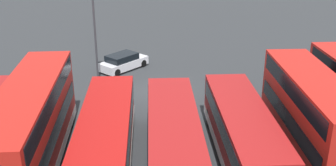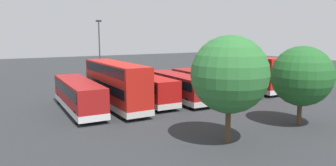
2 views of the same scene
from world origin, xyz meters
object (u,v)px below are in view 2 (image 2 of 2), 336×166
bus_single_deck_fourth (178,86)px  box_truck_blue (279,74)px  bus_double_decker_sixth (115,84)px  waste_bin_yellow (75,86)px  bus_double_decker_near_end (244,72)px  lamp_post_tall (100,50)px  bus_double_decker_second (227,74)px  car_hatchback_silver (107,80)px  bus_single_deck_third (203,83)px  bus_single_deck_seventh (78,94)px  bus_single_deck_fifth (147,88)px

bus_single_deck_fourth → box_truck_blue: (-17.83, -0.90, 0.09)m
bus_double_decker_sixth → waste_bin_yellow: bearing=-86.0°
bus_double_decker_near_end → waste_bin_yellow: bus_double_decker_near_end is taller
box_truck_blue → lamp_post_tall: bearing=-26.4°
lamp_post_tall → bus_single_deck_fourth: bearing=111.5°
bus_double_decker_second → car_hatchback_silver: size_ratio=2.35×
bus_single_deck_third → bus_single_deck_seventh: 14.50m
bus_double_decker_second → bus_double_decker_sixth: (14.63, 0.01, 0.00)m
bus_double_decker_second → bus_double_decker_sixth: size_ratio=0.86×
bus_double_decker_near_end → bus_single_deck_seventh: size_ratio=1.00×
bus_double_decker_sixth → box_truck_blue: size_ratio=1.51×
bus_double_decker_second → bus_double_decker_sixth: bearing=0.0°
bus_double_decker_second → bus_single_deck_fourth: 7.50m
bus_double_decker_sixth → box_truck_blue: bus_double_decker_sixth is taller
bus_single_deck_fourth → box_truck_blue: size_ratio=1.34×
bus_single_deck_third → bus_single_deck_fourth: (3.73, 0.35, 0.00)m
bus_single_deck_fifth → bus_double_decker_sixth: bus_double_decker_sixth is taller
bus_single_deck_fourth → bus_double_decker_sixth: bearing=-3.2°
bus_single_deck_third → bus_single_deck_fifth: bearing=-3.3°
car_hatchback_silver → waste_bin_yellow: car_hatchback_silver is taller
bus_double_decker_second → bus_single_deck_third: (3.72, 0.06, -0.83)m
bus_double_decker_second → car_hatchback_silver: (10.26, -14.74, -1.75)m
bus_single_deck_third → box_truck_blue: box_truck_blue is taller
box_truck_blue → bus_double_decker_sixth: bearing=1.1°
bus_single_deck_fourth → waste_bin_yellow: bearing=-58.5°
lamp_post_tall → bus_double_decker_near_end: bearing=145.1°
bus_double_decker_near_end → bus_double_decker_second: bearing=10.4°
box_truck_blue → waste_bin_yellow: bearing=-25.4°
bus_single_deck_fifth → bus_double_decker_sixth: (3.72, 0.37, 0.83)m
box_truck_blue → car_hatchback_silver: size_ratio=1.81×
bus_single_deck_fourth → bus_single_deck_fifth: size_ratio=1.03×
box_truck_blue → car_hatchback_silver: box_truck_blue is taller
bus_double_decker_near_end → bus_single_deck_fifth: bearing=1.2°
bus_double_decker_near_end → waste_bin_yellow: bearing=-32.3°
car_hatchback_silver → lamp_post_tall: size_ratio=0.47×
bus_double_decker_sixth → car_hatchback_silver: bus_double_decker_sixth is taller
bus_double_decker_near_end → bus_double_decker_second: (3.62, 0.66, -0.00)m
lamp_post_tall → waste_bin_yellow: bearing=-17.6°
bus_single_deck_fifth → car_hatchback_silver: bearing=-92.6°
bus_single_deck_fourth → bus_single_deck_fifth: 3.55m
bus_single_deck_seventh → waste_bin_yellow: bus_single_deck_seventh is taller
bus_single_deck_fifth → bus_double_decker_sixth: 3.83m
bus_single_deck_third → bus_single_deck_seventh: size_ratio=0.91×
box_truck_blue → lamp_post_tall: (22.62, -11.23, 3.61)m
bus_single_deck_fourth → waste_bin_yellow: 15.49m
bus_double_decker_second → bus_single_deck_seventh: bearing=-1.6°
box_truck_blue → lamp_post_tall: lamp_post_tall is taller
bus_single_deck_fifth → bus_single_deck_seventh: size_ratio=0.89×
bus_double_decker_second → bus_single_deck_fifth: bearing=-1.9°
bus_single_deck_fourth → box_truck_blue: 17.85m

